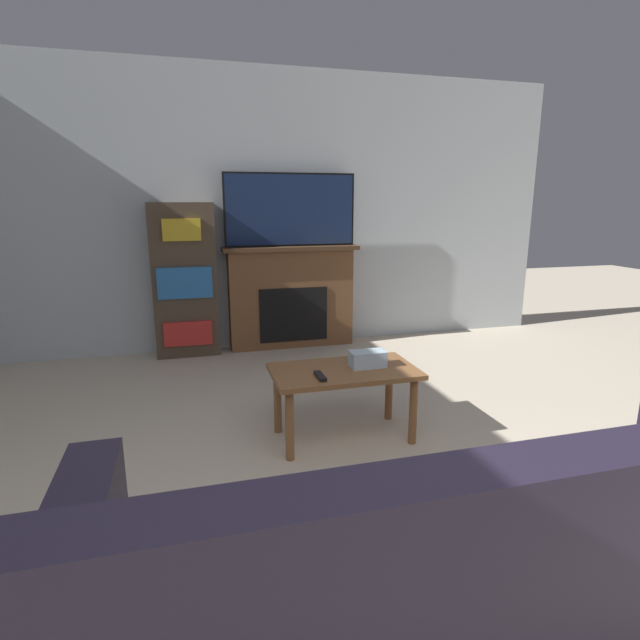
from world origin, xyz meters
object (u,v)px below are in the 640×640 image
fireplace (291,296)px  coffee_table (344,380)px  bookshelf (185,281)px  tv (290,210)px  couch (486,584)px

fireplace → coffee_table: bearing=-93.3°
coffee_table → bookshelf: size_ratio=0.61×
fireplace → tv: tv is taller
fireplace → bookshelf: bookshelf is taller
couch → bookshelf: bookshelf is taller
fireplace → tv: bearing=-90.0°
fireplace → bookshelf: size_ratio=0.93×
couch → coffee_table: bearing=87.5°
fireplace → couch: fireplace is taller
tv → couch: bearing=-93.0°
fireplace → coffee_table: 2.12m
tv → couch: size_ratio=0.52×
tv → coffee_table: tv is taller
tv → bookshelf: bearing=-179.8°
tv → coffee_table: size_ratio=1.45×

